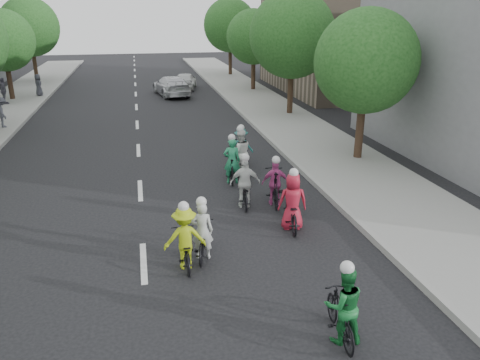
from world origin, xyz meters
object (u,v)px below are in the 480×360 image
object	(u,v)px
cyclist_1	(342,310)
spectator_1	(4,91)
follow_car_lead	(171,86)
cyclist_3	(275,185)
cyclist_6	(240,157)
follow_car_trail	(185,81)
spectator_2	(38,85)
cyclist_4	(292,207)
cyclist_7	(241,149)
cyclist_8	(245,188)
cyclist_2	(185,243)
cyclist_0	(202,237)
cyclist_5	(232,166)
spectator_0	(2,112)

from	to	relation	value
cyclist_1	spectator_1	distance (m)	28.26
cyclist_1	follow_car_lead	xyz separation A→B (m)	(-1.00, 27.50, 0.07)
cyclist_3	cyclist_6	xyz separation A→B (m)	(-0.48, 3.01, 0.04)
follow_car_trail	spectator_2	world-z (taller)	spectator_2
cyclist_4	cyclist_7	bearing A→B (deg)	-79.15
cyclist_4	follow_car_trail	world-z (taller)	cyclist_4
cyclist_1	follow_car_lead	distance (m)	27.52
follow_car_trail	spectator_1	world-z (taller)	spectator_1
cyclist_3	cyclist_6	bearing A→B (deg)	-70.61
cyclist_7	cyclist_8	bearing A→B (deg)	90.92
cyclist_4	cyclist_6	bearing A→B (deg)	-75.08
cyclist_2	cyclist_8	bearing A→B (deg)	-124.31
spectator_2	cyclist_3	bearing A→B (deg)	-175.56
cyclist_0	cyclist_4	xyz separation A→B (m)	(2.69, 1.10, 0.10)
cyclist_7	spectator_1	world-z (taller)	spectator_1
cyclist_2	cyclist_5	world-z (taller)	cyclist_5
cyclist_0	follow_car_lead	bearing A→B (deg)	-80.67
cyclist_3	spectator_2	size ratio (longest dim) A/B	1.32
cyclist_2	cyclist_7	size ratio (longest dim) A/B	1.01
cyclist_4	cyclist_8	bearing A→B (deg)	-52.60
cyclist_1	spectator_1	bearing A→B (deg)	-59.76
cyclist_6	follow_car_trail	size ratio (longest dim) A/B	0.49
cyclist_5	cyclist_7	bearing A→B (deg)	-103.93
cyclist_4	cyclist_7	size ratio (longest dim) A/B	1.12
cyclist_8	spectator_2	distance (m)	24.11
cyclist_2	cyclist_6	xyz separation A→B (m)	(2.70, 6.28, 0.04)
cyclist_2	spectator_0	size ratio (longest dim) A/B	1.11
cyclist_2	cyclist_8	xyz separation A→B (m)	(2.21, 3.29, -0.02)
cyclist_3	cyclist_7	xyz separation A→B (m)	(-0.16, 4.24, 0.00)
cyclist_7	cyclist_8	world-z (taller)	cyclist_8
spectator_2	follow_car_trail	bearing A→B (deg)	-102.99
cyclist_5	spectator_1	distance (m)	20.42
cyclist_4	spectator_0	xyz separation A→B (m)	(-10.84, 14.18, 0.29)
cyclist_0	cyclist_7	distance (m)	7.57
cyclist_0	spectator_1	size ratio (longest dim) A/B	0.99
follow_car_lead	spectator_0	size ratio (longest dim) A/B	3.15
cyclist_6	spectator_2	xyz separation A→B (m)	(-10.32, 19.02, 0.23)
spectator_1	cyclist_5	bearing A→B (deg)	-167.01
cyclist_3	cyclist_4	xyz separation A→B (m)	(-0.03, -1.78, -0.00)
cyclist_3	follow_car_trail	bearing A→B (deg)	-78.78
cyclist_6	spectator_0	distance (m)	14.01
cyclist_5	spectator_1	size ratio (longest dim) A/B	1.08
follow_car_lead	follow_car_trail	xyz separation A→B (m)	(1.27, 2.67, -0.05)
cyclist_0	cyclist_2	distance (m)	0.62
cyclist_0	follow_car_trail	world-z (taller)	cyclist_0
cyclist_7	cyclist_4	bearing A→B (deg)	103.03
cyclist_2	cyclist_5	distance (m)	5.94
cyclist_4	spectator_2	size ratio (longest dim) A/B	1.28
cyclist_8	follow_car_trail	world-z (taller)	cyclist_8
spectator_1	spectator_2	world-z (taller)	spectator_1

